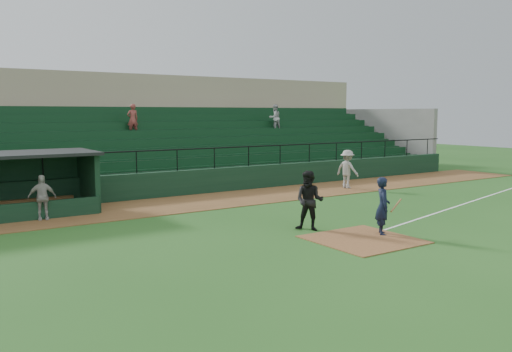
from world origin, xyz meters
TOP-DOWN VIEW (x-y plane):
  - ground at (0.00, 0.00)m, footprint 90.00×90.00m
  - warning_track at (0.00, 8.00)m, footprint 40.00×4.00m
  - home_plate_dirt at (0.00, -1.00)m, footprint 3.00×3.00m
  - foul_line at (8.00, 1.20)m, footprint 17.49×4.44m
  - stadium_structure at (0.00, 16.46)m, footprint 38.00×13.08m
  - batter_at_plate at (1.03, -0.82)m, footprint 1.18×0.82m
  - umpire at (-0.53, 0.98)m, footprint 1.19×1.23m
  - runner at (7.39, 7.56)m, footprint 0.98×1.40m
  - dugout_player_a at (-7.60, 7.65)m, footprint 1.01×0.52m

SIDE VIEW (x-z plane):
  - ground at x=0.00m, z-range 0.00..0.00m
  - foul_line at x=8.00m, z-range 0.00..0.01m
  - warning_track at x=0.00m, z-range 0.00..0.03m
  - home_plate_dirt at x=0.00m, z-range 0.00..0.03m
  - dugout_player_a at x=-7.60m, z-range 0.03..1.68m
  - batter_at_plate at x=1.03m, z-range 0.00..1.87m
  - umpire at x=-0.53m, z-range 0.00..2.00m
  - runner at x=7.39m, z-range 0.03..2.01m
  - stadium_structure at x=0.00m, z-range -0.90..5.50m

